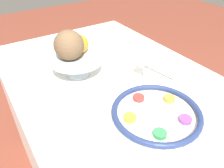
# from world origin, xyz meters

# --- Properties ---
(dining_table) EXTENTS (1.38, 0.80, 0.77)m
(dining_table) POSITION_xyz_m (0.00, 0.00, 0.39)
(dining_table) COLOR white
(dining_table) RESTS_ON ground_plane
(seder_plate) EXTENTS (0.30, 0.30, 0.03)m
(seder_plate) POSITION_xyz_m (-0.18, 0.01, 0.79)
(seder_plate) COLOR silver
(seder_plate) RESTS_ON dining_table
(wine_glass) EXTENTS (0.07, 0.07, 0.15)m
(wine_glass) POSITION_xyz_m (0.02, -0.11, 0.88)
(wine_glass) COLOR silver
(wine_glass) RESTS_ON dining_table
(fruit_stand) EXTENTS (0.22, 0.22, 0.10)m
(fruit_stand) POSITION_xyz_m (0.20, 0.11, 0.85)
(fruit_stand) COLOR silver
(fruit_stand) RESTS_ON dining_table
(orange_fruit) EXTENTS (0.08, 0.08, 0.08)m
(orange_fruit) POSITION_xyz_m (0.20, 0.10, 0.91)
(orange_fruit) COLOR orange
(orange_fruit) RESTS_ON fruit_stand
(coconut) EXTENTS (0.12, 0.12, 0.12)m
(coconut) POSITION_xyz_m (0.17, 0.15, 0.93)
(coconut) COLOR brown
(coconut) RESTS_ON fruit_stand
(bread_plate) EXTENTS (0.17, 0.17, 0.02)m
(bread_plate) POSITION_xyz_m (0.37, -0.07, 0.78)
(bread_plate) COLOR beige
(bread_plate) RESTS_ON dining_table
(napkin_roll) EXTENTS (0.19, 0.07, 0.04)m
(napkin_roll) POSITION_xyz_m (0.03, -0.20, 0.80)
(napkin_roll) COLOR white
(napkin_roll) RESTS_ON dining_table
(cup_mid) EXTENTS (0.06, 0.06, 0.06)m
(cup_mid) POSITION_xyz_m (0.50, 0.08, 0.80)
(cup_mid) COLOR silver
(cup_mid) RESTS_ON dining_table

